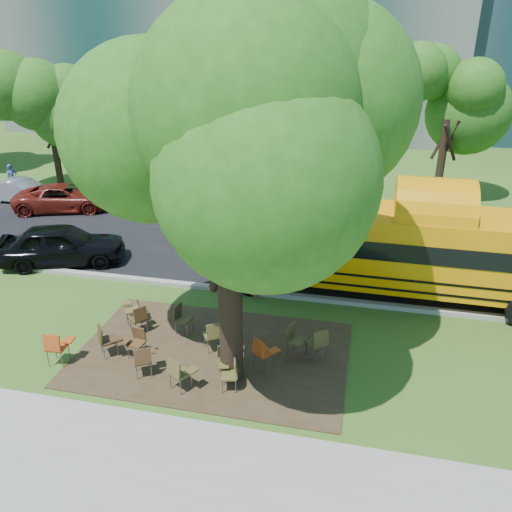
% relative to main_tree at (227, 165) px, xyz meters
% --- Properties ---
extents(ground, '(160.00, 160.00, 0.00)m').
position_rel_main_tree_xyz_m(ground, '(-1.76, 1.35, -5.27)').
color(ground, '#2D4A17').
rests_on(ground, ground).
extents(sidewalk, '(60.00, 4.00, 0.04)m').
position_rel_main_tree_xyz_m(sidewalk, '(-1.76, -3.65, -5.25)').
color(sidewalk, gray).
rests_on(sidewalk, ground).
extents(dirt_patch, '(7.00, 4.50, 0.03)m').
position_rel_main_tree_xyz_m(dirt_patch, '(-0.76, 0.85, -5.26)').
color(dirt_patch, '#382819').
rests_on(dirt_patch, ground).
extents(asphalt_road, '(80.00, 8.00, 0.04)m').
position_rel_main_tree_xyz_m(asphalt_road, '(-1.76, 8.35, -5.25)').
color(asphalt_road, black).
rests_on(asphalt_road, ground).
extents(kerb_near, '(80.00, 0.25, 0.14)m').
position_rel_main_tree_xyz_m(kerb_near, '(-1.76, 4.35, -5.20)').
color(kerb_near, gray).
rests_on(kerb_near, ground).
extents(kerb_far, '(80.00, 0.25, 0.14)m').
position_rel_main_tree_xyz_m(kerb_far, '(-1.76, 12.45, -5.20)').
color(kerb_far, gray).
rests_on(kerb_far, ground).
extents(bg_tree_0, '(5.20, 5.20, 7.18)m').
position_rel_main_tree_xyz_m(bg_tree_0, '(-13.76, 14.35, -0.70)').
color(bg_tree_0, black).
rests_on(bg_tree_0, ground).
extents(bg_tree_2, '(4.80, 4.80, 6.62)m').
position_rel_main_tree_xyz_m(bg_tree_2, '(-6.76, 17.35, -1.06)').
color(bg_tree_2, black).
rests_on(bg_tree_2, ground).
extents(bg_tree_3, '(5.60, 5.60, 7.84)m').
position_rel_main_tree_xyz_m(bg_tree_3, '(6.24, 15.35, -0.24)').
color(bg_tree_3, black).
rests_on(bg_tree_3, ground).
extents(main_tree, '(7.20, 7.20, 8.88)m').
position_rel_main_tree_xyz_m(main_tree, '(0.00, 0.00, 0.00)').
color(main_tree, black).
rests_on(main_tree, ground).
extents(school_bus, '(11.53, 2.80, 2.80)m').
position_rel_main_tree_xyz_m(school_bus, '(4.70, 5.35, -3.65)').
color(school_bus, orange).
rests_on(school_bus, ground).
extents(chair_0, '(0.63, 0.60, 0.95)m').
position_rel_main_tree_xyz_m(chair_0, '(-4.42, -0.46, -4.68)').
color(chair_0, '#B14112').
rests_on(chair_0, ground).
extents(chair_1, '(0.77, 0.61, 0.90)m').
position_rel_main_tree_xyz_m(chair_1, '(-3.39, 0.14, -4.71)').
color(chair_1, '#3E2A16').
rests_on(chair_1, ground).
extents(chair_2, '(0.58, 0.72, 0.87)m').
position_rel_main_tree_xyz_m(chair_2, '(-2.10, -0.43, -4.73)').
color(chair_2, '#49301A').
rests_on(chair_2, ground).
extents(chair_3, '(0.58, 0.48, 0.82)m').
position_rel_main_tree_xyz_m(chair_3, '(-2.64, 0.31, -4.76)').
color(chair_3, '#4E351B').
rests_on(chair_3, ground).
extents(chair_4, '(0.74, 0.58, 0.89)m').
position_rel_main_tree_xyz_m(chair_4, '(-1.05, -0.76, -4.72)').
color(chair_4, '#4F4922').
rests_on(chair_4, ground).
extents(chair_5, '(0.53, 0.67, 0.80)m').
position_rel_main_tree_xyz_m(chair_5, '(-0.18, 0.09, -4.78)').
color(chair_5, '#453D1E').
rests_on(chair_5, ground).
extents(chair_6, '(0.58, 0.55, 0.80)m').
position_rel_main_tree_xyz_m(chair_6, '(0.10, -0.45, -4.77)').
color(chair_6, '#504D22').
rests_on(chair_6, ground).
extents(chair_7, '(0.73, 0.58, 0.86)m').
position_rel_main_tree_xyz_m(chair_7, '(0.66, 0.53, -4.74)').
color(chair_7, '#B44513').
rests_on(chair_7, ground).
extents(chair_8, '(0.58, 0.73, 0.85)m').
position_rel_main_tree_xyz_m(chair_8, '(-3.05, 1.39, -4.74)').
color(chair_8, '#473119').
rests_on(chair_8, ground).
extents(chair_9, '(0.71, 0.57, 0.86)m').
position_rel_main_tree_xyz_m(chair_9, '(-3.44, 1.87, -4.74)').
color(chair_9, brown).
rests_on(chair_9, ground).
extents(chair_10, '(0.53, 0.65, 0.90)m').
position_rel_main_tree_xyz_m(chair_10, '(-1.88, 1.60, -4.72)').
color(chair_10, '#43381D').
rests_on(chair_10, ground).
extents(chair_11, '(0.61, 0.76, 0.91)m').
position_rel_main_tree_xyz_m(chair_11, '(-0.74, 0.97, -4.71)').
color(chair_11, brown).
rests_on(chair_11, ground).
extents(chair_12, '(0.57, 0.72, 0.90)m').
position_rel_main_tree_xyz_m(chair_12, '(1.34, 1.26, -4.71)').
color(chair_12, '#4C4220').
rests_on(chair_12, ground).
extents(chair_13, '(0.62, 0.79, 0.93)m').
position_rel_main_tree_xyz_m(chair_13, '(1.97, 1.19, -4.70)').
color(chair_13, '#493E1F').
rests_on(chair_13, ground).
extents(black_car, '(4.76, 3.19, 1.51)m').
position_rel_main_tree_xyz_m(black_car, '(-7.78, 5.15, -4.52)').
color(black_car, black).
rests_on(black_car, ground).
extents(bg_car_silver, '(3.56, 1.27, 1.17)m').
position_rel_main_tree_xyz_m(bg_car_silver, '(-14.05, 11.46, -4.69)').
color(bg_car_silver, '#A6A6AB').
rests_on(bg_car_silver, ground).
extents(bg_car_red, '(4.98, 3.47, 1.26)m').
position_rel_main_tree_xyz_m(bg_car_red, '(-11.18, 10.71, -4.64)').
color(bg_car_red, '#5B160F').
rests_on(bg_car_red, ground).
extents(pedestrian_a, '(0.60, 0.67, 1.53)m').
position_rel_main_tree_xyz_m(pedestrian_a, '(-15.60, 12.85, -4.51)').
color(pedestrian_a, navy).
rests_on(pedestrian_a, ground).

